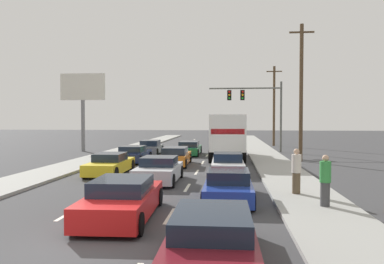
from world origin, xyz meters
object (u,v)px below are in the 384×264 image
pedestrian_near_corner (325,180)px  utility_pole_far (274,105)px  car_orange (176,157)px  roadside_billboard (83,95)px  car_blue (228,186)px  pedestrian_mid_block (296,171)px  car_maroon (212,240)px  car_green (189,148)px  car_red (122,200)px  car_gray (151,148)px  car_white (228,164)px  box_truck (227,134)px  car_silver (159,170)px  utility_pole_mid (301,91)px  traffic_signal_mast (251,101)px  car_yellow (110,164)px  car_navy (134,154)px

pedestrian_near_corner → utility_pole_far: bearing=86.5°
car_orange → roadside_billboard: size_ratio=0.59×
utility_pole_far → roadside_billboard: utility_pole_far is taller
car_blue → pedestrian_mid_block: (2.72, 0.83, 0.50)m
pedestrian_near_corner → car_maroon: bearing=-124.7°
car_green → car_red: car_red is taller
car_green → car_blue: size_ratio=1.04×
roadside_billboard → pedestrian_near_corner: size_ratio=4.24×
car_gray → car_white: bearing=-58.2°
car_green → pedestrian_mid_block: pedestrian_mid_block is taller
pedestrian_near_corner → car_green: bearing=109.4°
roadside_billboard → car_gray: bearing=-17.9°
roadside_billboard → pedestrian_mid_block: (16.79, -19.71, -4.36)m
pedestrian_mid_block → box_truck: bearing=101.9°
car_white → roadside_billboard: (-14.02, 13.41, 4.87)m
car_gray → car_green: (3.53, -0.39, -0.01)m
car_silver → utility_pole_mid: size_ratio=0.40×
car_green → box_truck: 4.95m
traffic_signal_mast → roadside_billboard: bearing=-176.5°
utility_pole_mid → box_truck: bearing=175.0°
roadside_billboard → pedestrian_mid_block: bearing=-49.6°
utility_pole_mid → pedestrian_near_corner: bearing=-97.4°
car_white → utility_pole_far: bearing=77.1°
car_yellow → utility_pole_mid: utility_pole_mid is taller
pedestrian_mid_block → car_white: bearing=113.7°
box_truck → pedestrian_mid_block: (2.87, -13.59, -0.95)m
car_white → roadside_billboard: roadside_billboard is taller
car_maroon → roadside_billboard: bearing=116.9°
car_green → pedestrian_near_corner: size_ratio=2.63×
pedestrian_near_corner → car_red: bearing=-165.5°
car_blue → car_maroon: bearing=-92.9°
pedestrian_mid_block → car_green: bearing=109.8°
box_truck → utility_pole_mid: 6.34m
pedestrian_mid_block → car_maroon: bearing=-112.4°
car_gray → utility_pole_mid: utility_pole_mid is taller
box_truck → roadside_billboard: (-13.92, 6.12, 3.40)m
box_truck → car_blue: (0.15, -14.42, -1.46)m
traffic_signal_mast → utility_pole_mid: bearing=-66.9°
car_blue → car_maroon: 6.59m
car_silver → utility_pole_far: utility_pole_far is taller
car_gray → pedestrian_mid_block: pedestrian_mid_block is taller
car_navy → traffic_signal_mast: 13.67m
utility_pole_mid → car_orange: bearing=-159.1°
box_truck → traffic_signal_mast: size_ratio=1.33×
car_yellow → utility_pole_mid: size_ratio=0.46×
car_green → roadside_billboard: 12.00m
car_navy → pedestrian_mid_block: bearing=-49.6°
car_white → car_maroon: size_ratio=0.88×
car_orange → pedestrian_mid_block: size_ratio=2.46×
car_gray → car_maroon: car_gray is taller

